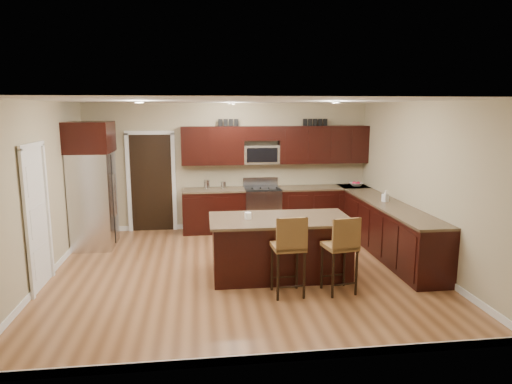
{
  "coord_description": "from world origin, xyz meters",
  "views": [
    {
      "loc": [
        -0.65,
        -7.01,
        2.59
      ],
      "look_at": [
        0.29,
        0.4,
        1.22
      ],
      "focal_mm": 32.0,
      "sensor_mm": 36.0,
      "label": 1
    }
  ],
  "objects": [
    {
      "name": "floor",
      "position": [
        0.0,
        0.0,
        0.0
      ],
      "size": [
        6.0,
        6.0,
        0.0
      ],
      "primitive_type": "plane",
      "color": "#905F39",
      "rests_on": "ground"
    },
    {
      "name": "ceiling",
      "position": [
        0.0,
        0.0,
        2.7
      ],
      "size": [
        6.0,
        6.0,
        0.0
      ],
      "primitive_type": "plane",
      "rotation": [
        3.14,
        0.0,
        0.0
      ],
      "color": "silver",
      "rests_on": "wall_back"
    },
    {
      "name": "wall_back",
      "position": [
        0.0,
        2.75,
        1.35
      ],
      "size": [
        6.0,
        0.0,
        6.0
      ],
      "primitive_type": "plane",
      "rotation": [
        1.57,
        0.0,
        0.0
      ],
      "color": "tan",
      "rests_on": "floor"
    },
    {
      "name": "wall_left",
      "position": [
        -3.0,
        0.0,
        1.35
      ],
      "size": [
        0.0,
        5.5,
        5.5
      ],
      "primitive_type": "plane",
      "rotation": [
        1.57,
        0.0,
        1.57
      ],
      "color": "tan",
      "rests_on": "floor"
    },
    {
      "name": "wall_right",
      "position": [
        3.0,
        0.0,
        1.35
      ],
      "size": [
        0.0,
        5.5,
        5.5
      ],
      "primitive_type": "plane",
      "rotation": [
        1.57,
        0.0,
        -1.57
      ],
      "color": "tan",
      "rests_on": "floor"
    },
    {
      "name": "base_cabinets",
      "position": [
        1.9,
        1.45,
        0.46
      ],
      "size": [
        4.02,
        3.96,
        0.92
      ],
      "color": "black",
      "rests_on": "floor"
    },
    {
      "name": "upper_cabinets",
      "position": [
        1.04,
        2.58,
        1.84
      ],
      "size": [
        4.0,
        0.33,
        0.8
      ],
      "color": "black",
      "rests_on": "wall_back"
    },
    {
      "name": "range",
      "position": [
        0.68,
        2.45,
        0.47
      ],
      "size": [
        0.76,
        0.64,
        1.11
      ],
      "color": "silver",
      "rests_on": "floor"
    },
    {
      "name": "microwave",
      "position": [
        0.68,
        2.6,
        1.62
      ],
      "size": [
        0.76,
        0.31,
        0.4
      ],
      "primitive_type": "cube",
      "color": "silver",
      "rests_on": "upper_cabinets"
    },
    {
      "name": "doorway",
      "position": [
        -1.65,
        2.73,
        1.03
      ],
      "size": [
        0.85,
        0.03,
        2.06
      ],
      "primitive_type": "cube",
      "color": "black",
      "rests_on": "floor"
    },
    {
      "name": "pantry_door",
      "position": [
        -2.98,
        -0.3,
        1.02
      ],
      "size": [
        0.03,
        0.8,
        2.04
      ],
      "primitive_type": "cube",
      "color": "white",
      "rests_on": "floor"
    },
    {
      "name": "letter_decor",
      "position": [
        0.9,
        2.58,
        2.29
      ],
      "size": [
        2.2,
        0.03,
        0.15
      ],
      "primitive_type": null,
      "color": "black",
      "rests_on": "upper_cabinets"
    },
    {
      "name": "island",
      "position": [
        0.58,
        -0.25,
        0.43
      ],
      "size": [
        2.19,
        1.16,
        0.92
      ],
      "rotation": [
        0.0,
        0.0,
        -0.01
      ],
      "color": "black",
      "rests_on": "floor"
    },
    {
      "name": "stool_mid",
      "position": [
        0.56,
        -1.1,
        0.72
      ],
      "size": [
        0.46,
        0.46,
        1.16
      ],
      "rotation": [
        0.0,
        0.0,
        0.06
      ],
      "color": "brown",
      "rests_on": "floor"
    },
    {
      "name": "stool_right",
      "position": [
        1.3,
        -1.1,
        0.7
      ],
      "size": [
        0.48,
        0.48,
        1.12
      ],
      "rotation": [
        0.0,
        0.0,
        0.17
      ],
      "color": "brown",
      "rests_on": "floor"
    },
    {
      "name": "refrigerator",
      "position": [
        -2.62,
        1.68,
        1.21
      ],
      "size": [
        0.79,
        0.95,
        2.35
      ],
      "color": "silver",
      "rests_on": "floor"
    },
    {
      "name": "floor_mat",
      "position": [
        1.1,
        1.4,
        0.01
      ],
      "size": [
        0.96,
        0.81,
        0.01
      ],
      "primitive_type": "cube",
      "rotation": [
        0.0,
        0.0,
        0.37
      ],
      "color": "brown",
      "rests_on": "floor"
    },
    {
      "name": "fruit_bowl",
      "position": [
        2.75,
        2.45,
        0.96
      ],
      "size": [
        0.31,
        0.31,
        0.07
      ],
      "primitive_type": "imported",
      "rotation": [
        0.0,
        0.0,
        0.05
      ],
      "color": "silver",
      "rests_on": "base_cabinets"
    },
    {
      "name": "soap_bottle",
      "position": [
        2.7,
        0.75,
        1.02
      ],
      "size": [
        0.12,
        0.12,
        0.21
      ],
      "primitive_type": "imported",
      "rotation": [
        0.0,
        0.0,
        0.42
      ],
      "color": "#B2B2B2",
      "rests_on": "base_cabinets"
    },
    {
      "name": "canister_tall",
      "position": [
        -0.49,
        2.45,
        1.02
      ],
      "size": [
        0.12,
        0.12,
        0.2
      ],
      "primitive_type": "cylinder",
      "color": "silver",
      "rests_on": "base_cabinets"
    },
    {
      "name": "canister_short",
      "position": [
        -0.14,
        2.45,
        1.0
      ],
      "size": [
        0.11,
        0.11,
        0.15
      ],
      "primitive_type": "cylinder",
      "color": "silver",
      "rests_on": "base_cabinets"
    },
    {
      "name": "island_jar",
      "position": [
        0.08,
        -0.25,
        0.97
      ],
      "size": [
        0.1,
        0.1,
        0.1
      ],
      "primitive_type": "cylinder",
      "color": "white",
      "rests_on": "island"
    }
  ]
}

